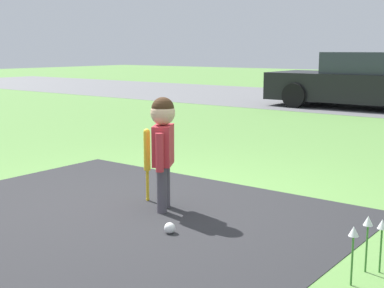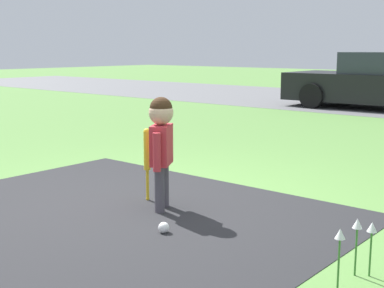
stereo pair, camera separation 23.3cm
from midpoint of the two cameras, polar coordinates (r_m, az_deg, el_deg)
The scene contains 5 objects.
ground_plane at distance 4.73m, azimuth -1.04°, elevation -6.61°, with size 60.00×60.00×0.00m, color #5B8C42.
child at distance 4.48m, azimuth -1.81°, elevation 0.70°, with size 0.26×0.35×0.97m.
baseball_bat at distance 4.80m, azimuth -3.44°, elevation -1.07°, with size 0.06×0.06×0.66m.
sports_ball at distance 4.05m, azimuth -1.36°, elevation -8.92°, with size 0.08×0.08×0.08m.
flower_bed at distance 3.34m, azimuth 21.38°, elevation -9.31°, with size 0.41×0.34×0.36m.
Camera 2 is at (3.08, -3.33, 1.36)m, focal length 50.00 mm.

